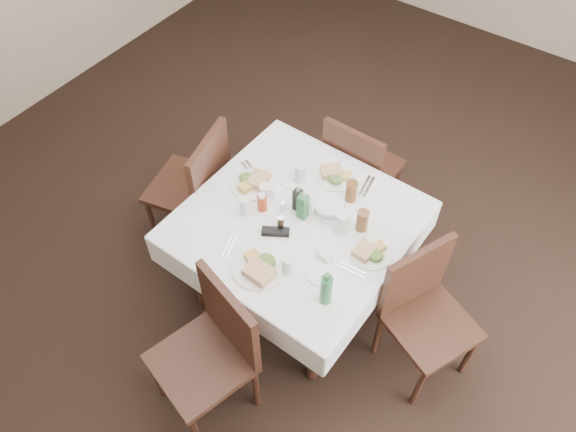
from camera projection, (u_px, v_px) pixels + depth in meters
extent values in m
plane|color=black|center=(306.00, 260.00, 4.04)|extent=(7.00, 7.00, 0.00)
cylinder|color=black|center=(196.00, 270.00, 3.55)|extent=(0.06, 0.06, 0.72)
cylinder|color=black|center=(282.00, 185.00, 4.01)|extent=(0.06, 0.06, 0.72)
cylinder|color=black|center=(314.00, 349.00, 3.21)|extent=(0.06, 0.06, 0.72)
cylinder|color=black|center=(393.00, 246.00, 3.67)|extent=(0.06, 0.06, 0.72)
cube|color=black|center=(297.00, 222.00, 3.32)|extent=(1.16, 1.16, 0.03)
cube|color=white|center=(297.00, 219.00, 3.30)|extent=(1.28, 1.28, 0.01)
cube|color=white|center=(352.00, 171.00, 3.71)|extent=(1.25, 0.04, 0.22)
cube|color=white|center=(230.00, 303.00, 3.07)|extent=(1.25, 0.04, 0.22)
cube|color=white|center=(387.00, 283.00, 3.15)|extent=(0.04, 1.25, 0.22)
cube|color=white|center=(219.00, 185.00, 3.62)|extent=(0.04, 1.25, 0.22)
cube|color=black|center=(364.00, 167.00, 3.99)|extent=(0.46, 0.46, 0.04)
cube|color=black|center=(351.00, 159.00, 3.70)|extent=(0.45, 0.05, 0.49)
cylinder|color=black|center=(396.00, 185.00, 4.19)|extent=(0.04, 0.04, 0.46)
cylinder|color=black|center=(369.00, 217.00, 4.00)|extent=(0.04, 0.04, 0.46)
cylinder|color=black|center=(353.00, 163.00, 4.34)|extent=(0.04, 0.04, 0.46)
cylinder|color=black|center=(325.00, 192.00, 4.14)|extent=(0.04, 0.04, 0.46)
cube|color=black|center=(201.00, 363.00, 3.02)|extent=(0.58, 0.58, 0.04)
cube|color=black|center=(230.00, 318.00, 2.91)|extent=(0.47, 0.17, 0.52)
cylinder|color=black|center=(157.00, 376.00, 3.23)|extent=(0.04, 0.04, 0.48)
cylinder|color=black|center=(215.00, 336.00, 3.39)|extent=(0.04, 0.04, 0.48)
cylinder|color=black|center=(195.00, 432.00, 3.03)|extent=(0.04, 0.04, 0.48)
cylinder|color=black|center=(256.00, 386.00, 3.19)|extent=(0.04, 0.04, 0.48)
cube|color=black|center=(431.00, 326.00, 3.19)|extent=(0.59, 0.59, 0.04)
cube|color=black|center=(416.00, 276.00, 3.12)|extent=(0.22, 0.43, 0.49)
cylinder|color=black|center=(419.00, 387.00, 3.21)|extent=(0.04, 0.04, 0.46)
cylinder|color=black|center=(378.00, 334.00, 3.41)|extent=(0.04, 0.04, 0.46)
cylinder|color=black|center=(470.00, 354.00, 3.33)|extent=(0.04, 0.04, 0.46)
cylinder|color=black|center=(427.00, 305.00, 3.54)|extent=(0.04, 0.04, 0.46)
cube|color=black|center=(186.00, 187.00, 3.84)|extent=(0.56, 0.56, 0.04)
cube|color=black|center=(210.00, 170.00, 3.59)|extent=(0.15, 0.47, 0.51)
cylinder|color=black|center=(180.00, 183.00, 4.19)|extent=(0.04, 0.04, 0.48)
cylinder|color=black|center=(229.00, 198.00, 4.09)|extent=(0.04, 0.04, 0.48)
cylinder|color=black|center=(152.00, 222.00, 3.95)|extent=(0.04, 0.04, 0.48)
cylinder|color=black|center=(203.00, 239.00, 3.86)|extent=(0.04, 0.04, 0.48)
cylinder|color=white|center=(336.00, 177.00, 3.50)|extent=(0.25, 0.25, 0.01)
cube|color=#B48152|center=(331.00, 171.00, 3.50)|extent=(0.16, 0.16, 0.04)
cube|color=#C59546|center=(344.00, 176.00, 3.48)|extent=(0.10, 0.09, 0.03)
ellipsoid|color=#34712B|center=(336.00, 179.00, 3.46)|extent=(0.09, 0.08, 0.04)
cylinder|color=white|center=(259.00, 268.00, 3.07)|extent=(0.29, 0.29, 0.02)
cube|color=#B48152|center=(259.00, 272.00, 3.02)|extent=(0.16, 0.13, 0.05)
cube|color=#C59546|center=(254.00, 258.00, 3.08)|extent=(0.12, 0.11, 0.04)
ellipsoid|color=#34712B|center=(266.00, 261.00, 3.06)|extent=(0.11, 0.10, 0.05)
cylinder|color=white|center=(371.00, 253.00, 3.14)|extent=(0.24, 0.24, 0.01)
cube|color=#B48152|center=(364.00, 251.00, 3.11)|extent=(0.10, 0.13, 0.04)
cube|color=#C59546|center=(378.00, 247.00, 3.13)|extent=(0.09, 0.10, 0.03)
ellipsoid|color=#34712B|center=(376.00, 255.00, 3.10)|extent=(0.09, 0.08, 0.04)
cylinder|color=white|center=(252.00, 185.00, 3.46)|extent=(0.27, 0.27, 0.01)
cube|color=#B48152|center=(259.00, 180.00, 3.45)|extent=(0.14, 0.16, 0.04)
cube|color=#C59546|center=(246.00, 187.00, 3.42)|extent=(0.08, 0.10, 0.03)
ellipsoid|color=#34712B|center=(247.00, 178.00, 3.46)|extent=(0.10, 0.09, 0.04)
cylinder|color=white|center=(293.00, 180.00, 3.49)|extent=(0.16, 0.16, 0.01)
cylinder|color=white|center=(320.00, 275.00, 3.04)|extent=(0.14, 0.14, 0.01)
cylinder|color=silver|center=(301.00, 173.00, 3.44)|extent=(0.07, 0.07, 0.13)
cylinder|color=silver|center=(288.00, 265.00, 3.02)|extent=(0.07, 0.07, 0.12)
cylinder|color=silver|center=(342.00, 222.00, 3.19)|extent=(0.08, 0.08, 0.15)
cylinder|color=silver|center=(245.00, 206.00, 3.28)|extent=(0.06, 0.06, 0.12)
cylinder|color=brown|center=(351.00, 191.00, 3.34)|extent=(0.07, 0.07, 0.14)
cylinder|color=brown|center=(362.00, 220.00, 3.20)|extent=(0.07, 0.07, 0.14)
cylinder|color=silver|center=(328.00, 209.00, 3.32)|extent=(0.20, 0.20, 0.04)
cylinder|color=white|center=(329.00, 206.00, 3.30)|extent=(0.18, 0.18, 0.04)
cube|color=black|center=(298.00, 200.00, 3.29)|extent=(0.05, 0.05, 0.16)
cone|color=silver|center=(298.00, 188.00, 3.21)|extent=(0.03, 0.03, 0.04)
cube|color=#256C3A|center=(303.00, 207.00, 3.24)|extent=(0.05, 0.05, 0.18)
cone|color=silver|center=(303.00, 194.00, 3.16)|extent=(0.03, 0.03, 0.05)
cylinder|color=#B03514|center=(262.00, 203.00, 3.31)|extent=(0.06, 0.06, 0.11)
cylinder|color=white|center=(262.00, 196.00, 3.26)|extent=(0.04, 0.04, 0.02)
cylinder|color=white|center=(283.00, 207.00, 3.32)|extent=(0.03, 0.03, 0.06)
cylinder|color=silver|center=(283.00, 203.00, 3.29)|extent=(0.03, 0.03, 0.01)
cylinder|color=#38291A|center=(281.00, 223.00, 3.23)|extent=(0.04, 0.04, 0.07)
cylinder|color=silver|center=(281.00, 218.00, 3.20)|extent=(0.04, 0.04, 0.01)
cylinder|color=white|center=(265.00, 195.00, 3.41)|extent=(0.11, 0.11, 0.01)
cylinder|color=white|center=(265.00, 190.00, 3.38)|extent=(0.07, 0.07, 0.07)
cylinder|color=black|center=(265.00, 187.00, 3.36)|extent=(0.06, 0.06, 0.01)
torus|color=white|center=(271.00, 193.00, 3.37)|extent=(0.05, 0.01, 0.05)
cube|color=black|center=(276.00, 232.00, 3.22)|extent=(0.16, 0.13, 0.03)
cylinder|color=#256C3A|center=(326.00, 290.00, 2.87)|extent=(0.06, 0.06, 0.20)
cylinder|color=#256C3A|center=(327.00, 277.00, 2.78)|extent=(0.03, 0.03, 0.04)
cube|color=white|center=(324.00, 256.00, 3.11)|extent=(0.09, 0.06, 0.04)
cube|color=pink|center=(324.00, 255.00, 3.10)|extent=(0.07, 0.04, 0.02)
cube|color=silver|center=(364.00, 186.00, 3.46)|extent=(0.05, 0.18, 0.01)
cube|color=silver|center=(369.00, 187.00, 3.45)|extent=(0.05, 0.18, 0.01)
cube|color=silver|center=(231.00, 248.00, 3.16)|extent=(0.06, 0.16, 0.01)
cube|color=silver|center=(227.00, 247.00, 3.17)|extent=(0.06, 0.16, 0.01)
cube|color=silver|center=(350.00, 271.00, 3.06)|extent=(0.16, 0.03, 0.01)
cube|color=silver|center=(352.00, 268.00, 3.08)|extent=(0.16, 0.03, 0.01)
cube|color=silver|center=(253.00, 170.00, 3.54)|extent=(0.18, 0.09, 0.01)
cube|color=silver|center=(249.00, 172.00, 3.53)|extent=(0.18, 0.09, 0.01)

